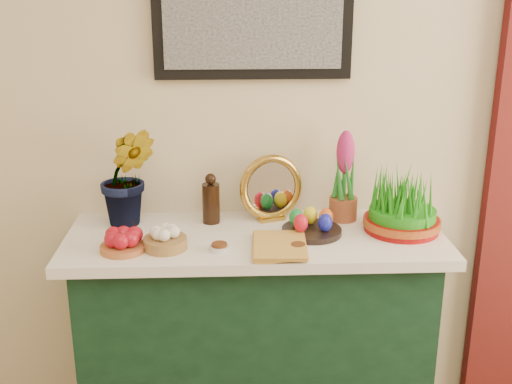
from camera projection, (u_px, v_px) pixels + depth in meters
sideboard at (255, 343)px, 2.53m from camera, size 1.30×0.45×0.85m
tablecloth at (255, 239)px, 2.39m from camera, size 1.40×0.55×0.04m
hyacinth_green at (127, 161)px, 2.40m from camera, size 0.27×0.23×0.51m
apple_bowl at (123, 242)px, 2.22m from camera, size 0.18×0.18×0.08m
garlic_basket at (165, 239)px, 2.24m from camera, size 0.19×0.19×0.09m
vinegar_cruet at (211, 201)px, 2.47m from camera, size 0.07×0.07×0.20m
mirror at (271, 189)px, 2.49m from camera, size 0.26×0.14×0.26m
book at (252, 245)px, 2.24m from camera, size 0.18×0.26×0.03m
spice_dish_left at (219, 247)px, 2.23m from camera, size 0.07×0.07×0.03m
spice_dish_right at (298, 247)px, 2.23m from camera, size 0.06×0.06×0.03m
egg_plate at (312, 225)px, 2.37m from camera, size 0.27×0.27×0.09m
hyacinth_pink at (344, 180)px, 2.48m from camera, size 0.11×0.11×0.36m
wheatgrass_sabzeh at (403, 205)px, 2.38m from camera, size 0.29×0.29×0.23m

